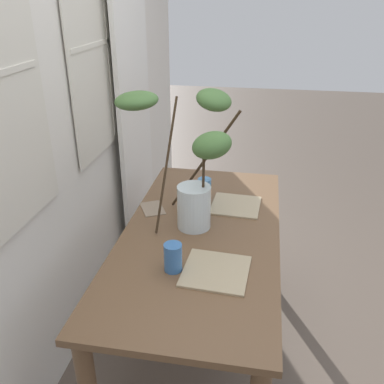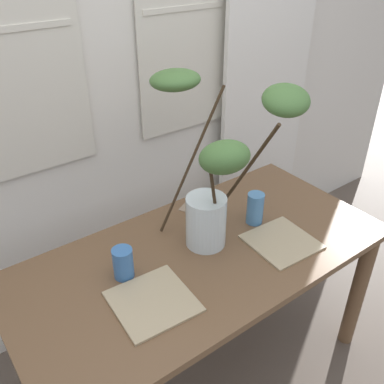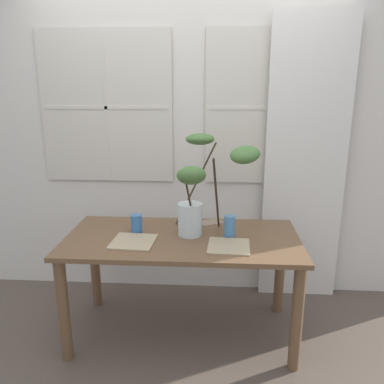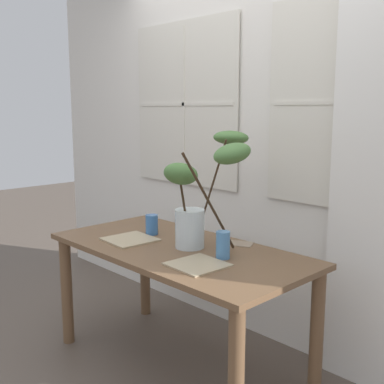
% 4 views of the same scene
% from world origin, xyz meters
% --- Properties ---
extents(ground, '(14.00, 14.00, 0.00)m').
position_xyz_m(ground, '(0.00, 0.00, 0.00)').
color(ground, brown).
extents(back_wall_with_windows, '(4.62, 0.14, 2.88)m').
position_xyz_m(back_wall_with_windows, '(0.00, 0.73, 1.44)').
color(back_wall_with_windows, silver).
rests_on(back_wall_with_windows, ground).
extents(curtain_sheer_side, '(0.63, 0.03, 2.25)m').
position_xyz_m(curtain_sheer_side, '(0.92, 0.60, 1.13)').
color(curtain_sheer_side, white).
rests_on(curtain_sheer_side, ground).
extents(dining_table, '(1.57, 0.77, 0.74)m').
position_xyz_m(dining_table, '(0.00, 0.00, 0.62)').
color(dining_table, brown).
rests_on(dining_table, ground).
extents(vase_with_branches, '(0.58, 0.61, 0.67)m').
position_xyz_m(vase_with_branches, '(0.13, 0.07, 1.09)').
color(vase_with_branches, silver).
rests_on(vase_with_branches, dining_table).
extents(drinking_glass_blue_left, '(0.08, 0.08, 0.13)m').
position_xyz_m(drinking_glass_blue_left, '(-0.32, 0.07, 0.80)').
color(drinking_glass_blue_left, '#386BAD').
rests_on(drinking_glass_blue_left, dining_table).
extents(drinking_glass_blue_right, '(0.07, 0.07, 0.15)m').
position_xyz_m(drinking_glass_blue_right, '(0.32, 0.03, 0.81)').
color(drinking_glass_blue_right, '#4C84BC').
rests_on(drinking_glass_blue_right, dining_table).
extents(plate_square_left, '(0.29, 0.29, 0.01)m').
position_xyz_m(plate_square_left, '(-0.31, -0.11, 0.74)').
color(plate_square_left, tan).
rests_on(plate_square_left, dining_table).
extents(plate_square_right, '(0.28, 0.28, 0.01)m').
position_xyz_m(plate_square_right, '(0.31, -0.15, 0.74)').
color(plate_square_right, tan).
rests_on(plate_square_right, dining_table).
extents(napkin_folded, '(0.20, 0.18, 0.00)m').
position_xyz_m(napkin_folded, '(0.20, 0.30, 0.74)').
color(napkin_folded, gray).
rests_on(napkin_folded, dining_table).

